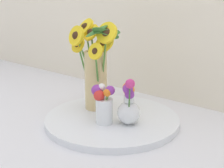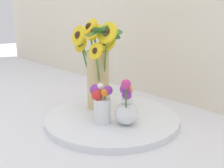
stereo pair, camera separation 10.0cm
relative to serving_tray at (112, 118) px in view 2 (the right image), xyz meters
The scene contains 5 objects.
ground_plane 0.09m from the serving_tray, 95.42° to the right, with size 6.00×6.00×0.00m, color silver.
serving_tray is the anchor object (origin of this frame).
mason_jar_sunflowers 0.22m from the serving_tray, behind, with size 0.26×0.18×0.38m.
vase_small_center 0.12m from the serving_tray, 72.88° to the right, with size 0.09×0.07×0.15m.
vase_bulb_right 0.13m from the serving_tray, 11.89° to the right, with size 0.09×0.10×0.18m.
Camera 2 is at (0.72, -0.57, 0.42)m, focal length 42.00 mm.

